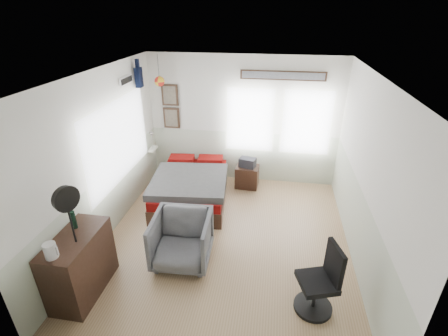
# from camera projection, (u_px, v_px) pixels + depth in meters

# --- Properties ---
(ground_plane) EXTENTS (4.00, 4.50, 0.01)m
(ground_plane) POSITION_uv_depth(u_px,v_px,m) (226.00, 241.00, 5.42)
(ground_plane) COLOR #95704C
(room_shell) EXTENTS (4.02, 4.52, 2.71)m
(room_shell) POSITION_uv_depth(u_px,v_px,m) (223.00, 147.00, 4.88)
(room_shell) COLOR silver
(room_shell) RESTS_ON ground_plane
(wall_decor) EXTENTS (3.55, 1.32, 1.44)m
(wall_decor) POSITION_uv_depth(u_px,v_px,m) (187.00, 86.00, 6.38)
(wall_decor) COLOR #402519
(wall_decor) RESTS_ON room_shell
(bed) EXTENTS (1.52, 2.03, 0.61)m
(bed) POSITION_uv_depth(u_px,v_px,m) (191.00, 187.00, 6.42)
(bed) COLOR black
(bed) RESTS_ON ground_plane
(dresser) EXTENTS (0.48, 1.00, 0.90)m
(dresser) POSITION_uv_depth(u_px,v_px,m) (80.00, 264.00, 4.28)
(dresser) COLOR black
(dresser) RESTS_ON ground_plane
(armchair) EXTENTS (0.88, 0.90, 0.78)m
(armchair) POSITION_uv_depth(u_px,v_px,m) (182.00, 240.00, 4.83)
(armchair) COLOR slate
(armchair) RESTS_ON ground_plane
(nightstand) EXTENTS (0.49, 0.40, 0.47)m
(nightstand) POSITION_uv_depth(u_px,v_px,m) (247.00, 177.00, 6.96)
(nightstand) COLOR black
(nightstand) RESTS_ON ground_plane
(task_chair) EXTENTS (0.55, 0.55, 0.98)m
(task_chair) POSITION_uv_depth(u_px,v_px,m) (320.00, 285.00, 4.04)
(task_chair) COLOR black
(task_chair) RESTS_ON ground_plane
(kettle) EXTENTS (0.17, 0.14, 0.19)m
(kettle) POSITION_uv_depth(u_px,v_px,m) (50.00, 251.00, 3.72)
(kettle) COLOR silver
(kettle) RESTS_ON dresser
(bottle) EXTENTS (0.06, 0.06, 0.25)m
(bottle) POSITION_uv_depth(u_px,v_px,m) (74.00, 220.00, 4.20)
(bottle) COLOR black
(bottle) RESTS_ON dresser
(stand_fan) EXTENTS (0.20, 0.31, 0.79)m
(stand_fan) POSITION_uv_depth(u_px,v_px,m) (66.00, 199.00, 3.73)
(stand_fan) COLOR black
(stand_fan) RESTS_ON dresser
(black_bag) EXTENTS (0.37, 0.29, 0.19)m
(black_bag) POSITION_uv_depth(u_px,v_px,m) (248.00, 163.00, 6.81)
(black_bag) COLOR black
(black_bag) RESTS_ON nightstand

